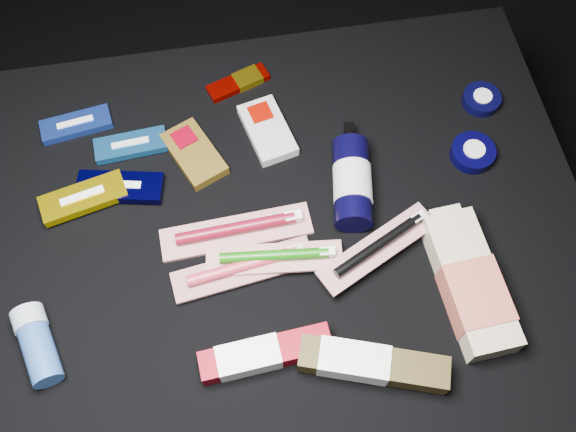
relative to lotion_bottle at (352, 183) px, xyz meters
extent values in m
plane|color=black|center=(-0.12, -0.05, -0.43)|extent=(3.00, 3.00, 0.00)
cube|color=black|center=(-0.12, -0.05, -0.23)|extent=(0.98, 0.78, 0.40)
cube|color=#2041B4|center=(-0.43, 0.20, -0.02)|extent=(0.12, 0.06, 0.01)
cube|color=silver|center=(-0.43, 0.20, -0.02)|extent=(0.06, 0.02, 0.02)
cube|color=#1F6AB1|center=(-0.34, 0.14, -0.02)|extent=(0.12, 0.05, 0.01)
cube|color=#B9B9B4|center=(-0.34, 0.14, -0.02)|extent=(0.06, 0.02, 0.02)
cube|color=black|center=(-0.37, 0.06, -0.02)|extent=(0.14, 0.08, 0.02)
cube|color=silver|center=(-0.37, 0.06, -0.02)|extent=(0.07, 0.03, 0.02)
cube|color=#B39A03|center=(-0.42, 0.05, -0.01)|extent=(0.14, 0.08, 0.02)
cube|color=white|center=(-0.42, 0.05, -0.01)|extent=(0.07, 0.03, 0.02)
cube|color=#4B390E|center=(-0.24, 0.11, -0.02)|extent=(0.11, 0.13, 0.02)
cube|color=#62000E|center=(-0.25, 0.14, -0.02)|extent=(0.05, 0.05, 0.02)
cube|color=#B2B3AC|center=(-0.12, 0.13, -0.02)|extent=(0.09, 0.13, 0.02)
cube|color=#740700|center=(-0.12, 0.16, -0.02)|extent=(0.04, 0.04, 0.02)
cube|color=#8A0501|center=(-0.15, 0.24, -0.02)|extent=(0.12, 0.07, 0.01)
cube|color=#AF900E|center=(-0.13, 0.25, -0.02)|extent=(0.06, 0.05, 0.01)
cylinder|color=black|center=(0.00, 0.00, 0.00)|extent=(0.08, 0.16, 0.06)
cylinder|color=#BABBB6|center=(0.00, 0.00, 0.00)|extent=(0.07, 0.07, 0.06)
cylinder|color=black|center=(0.01, 0.08, 0.00)|extent=(0.02, 0.02, 0.02)
cube|color=black|center=(0.02, 0.10, -0.01)|extent=(0.02, 0.03, 0.01)
cylinder|color=black|center=(0.26, 0.14, -0.02)|extent=(0.07, 0.07, 0.02)
cylinder|color=white|center=(0.26, 0.14, -0.02)|extent=(0.03, 0.03, 0.02)
cylinder|color=black|center=(0.21, 0.03, -0.02)|extent=(0.07, 0.07, 0.02)
cylinder|color=silver|center=(0.21, 0.03, -0.02)|extent=(0.04, 0.04, 0.02)
cube|color=#C5B38E|center=(0.14, -0.19, -0.01)|extent=(0.09, 0.22, 0.04)
cube|color=#BC5845|center=(0.14, -0.21, -0.01)|extent=(0.09, 0.11, 0.05)
cube|color=#C5B38E|center=(0.13, -0.08, -0.01)|extent=(0.05, 0.03, 0.03)
cylinder|color=navy|center=(-0.49, -0.19, -0.01)|extent=(0.07, 0.09, 0.04)
cylinder|color=#919FAE|center=(-0.50, -0.14, -0.01)|extent=(0.05, 0.04, 0.05)
cube|color=beige|center=(-0.19, -0.04, -0.03)|extent=(0.24, 0.07, 0.01)
cylinder|color=maroon|center=(-0.19, -0.04, -0.01)|extent=(0.19, 0.03, 0.02)
cube|color=white|center=(-0.10, -0.04, -0.01)|extent=(0.03, 0.02, 0.01)
cube|color=#B8B3AD|center=(-0.19, -0.11, -0.02)|extent=(0.22, 0.08, 0.01)
cylinder|color=#AA2A3A|center=(-0.19, -0.11, -0.01)|extent=(0.17, 0.04, 0.02)
cube|color=beige|center=(-0.11, -0.10, -0.01)|extent=(0.03, 0.02, 0.01)
cube|color=silver|center=(-0.14, -0.10, -0.01)|extent=(0.21, 0.07, 0.01)
cylinder|color=#105808|center=(-0.14, -0.10, 0.00)|extent=(0.16, 0.03, 0.02)
cube|color=white|center=(-0.06, -0.11, 0.00)|extent=(0.02, 0.02, 0.01)
cube|color=beige|center=(0.02, -0.11, -0.01)|extent=(0.20, 0.13, 0.01)
cylinder|color=black|center=(0.02, -0.11, 0.01)|extent=(0.15, 0.08, 0.02)
cube|color=silver|center=(0.09, -0.08, 0.01)|extent=(0.03, 0.02, 0.01)
cube|color=maroon|center=(-0.17, -0.24, -0.01)|extent=(0.19, 0.05, 0.03)
cube|color=white|center=(-0.20, -0.25, -0.01)|extent=(0.09, 0.05, 0.04)
cube|color=#352C10|center=(-0.03, -0.28, -0.01)|extent=(0.21, 0.11, 0.04)
cube|color=silver|center=(-0.06, -0.28, 0.00)|extent=(0.11, 0.08, 0.04)
camera|label=1|loc=(-0.18, -0.47, 0.88)|focal=40.00mm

